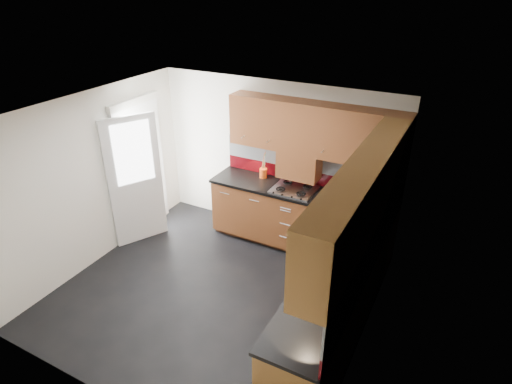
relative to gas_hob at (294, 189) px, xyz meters
The scene contains 14 objects.
room 1.63m from the gas_hob, 107.03° to the right, with size 4.00×3.80×2.64m.
base_cabinets 1.10m from the gas_hob, 50.68° to the right, with size 2.70×3.20×0.95m.
countertop 0.98m from the gas_hob, 51.77° to the right, with size 2.72×3.22×0.04m.
backsplash 1.02m from the gas_hob, 33.29° to the right, with size 2.70×3.20×0.54m.
upper_cabinets 1.36m from the gas_hob, 41.51° to the right, with size 2.50×3.20×0.72m.
extractor_hood 0.36m from the gas_hob, 90.00° to the left, with size 0.60×0.33×0.40m, color #623015.
glass_cabinet 1.61m from the gas_hob, 17.77° to the right, with size 0.32×0.80×0.66m.
back_door 2.35m from the gas_hob, 162.09° to the right, with size 0.42×1.19×2.04m.
gas_hob is the anchor object (origin of this frame).
utensil_pot 0.62m from the gas_hob, 162.16° to the left, with size 0.12×0.12×0.42m.
toaster 1.02m from the gas_hob, ahead, with size 0.32×0.24×0.21m.
food_processor 1.31m from the gas_hob, 27.88° to the right, with size 0.19×0.19×0.31m.
paper_towel 1.33m from the gas_hob, 22.67° to the right, with size 0.11×0.11×0.22m, color white.
orange_cloth 1.49m from the gas_hob, 41.93° to the right, with size 0.14×0.12×0.01m, color #E75219.
Camera 1 is at (2.51, -3.63, 3.73)m, focal length 30.00 mm.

